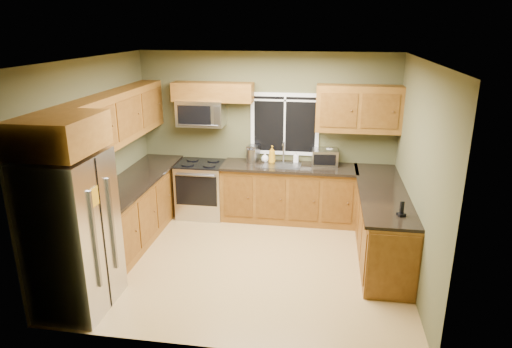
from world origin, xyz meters
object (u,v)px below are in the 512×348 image
(microwave, at_px, (201,113))
(paper_towel_roll, at_px, (329,156))
(refrigerator, at_px, (73,234))
(cordless_phone, at_px, (401,212))
(soap_bottle_c, at_px, (265,157))
(soap_bottle_a, at_px, (272,154))
(coffee_maker, at_px, (253,154))
(kettle, at_px, (251,155))
(range, at_px, (202,189))
(toaster_oven, at_px, (325,157))
(soap_bottle_b, at_px, (296,157))

(microwave, bearing_deg, paper_towel_roll, 2.03)
(refrigerator, distance_m, cordless_phone, 3.76)
(soap_bottle_c, bearing_deg, soap_bottle_a, -21.67)
(coffee_maker, bearing_deg, cordless_phone, -43.18)
(refrigerator, distance_m, paper_towel_roll, 4.08)
(refrigerator, relative_size, soap_bottle_c, 11.39)
(refrigerator, bearing_deg, kettle, 62.07)
(paper_towel_roll, height_order, soap_bottle_a, soap_bottle_a)
(microwave, height_order, paper_towel_roll, microwave)
(cordless_phone, bearing_deg, soap_bottle_a, 132.68)
(range, distance_m, coffee_maker, 1.05)
(range, height_order, toaster_oven, toaster_oven)
(toaster_oven, distance_m, soap_bottle_c, 0.97)
(range, height_order, kettle, kettle)
(range, bearing_deg, microwave, 90.02)
(coffee_maker, height_order, soap_bottle_b, coffee_maker)
(microwave, distance_m, soap_bottle_b, 1.71)
(refrigerator, relative_size, soap_bottle_b, 10.38)
(coffee_maker, relative_size, soap_bottle_b, 1.53)
(soap_bottle_b, bearing_deg, soap_bottle_a, -165.29)
(toaster_oven, relative_size, coffee_maker, 1.61)
(refrigerator, xyz_separation_m, soap_bottle_a, (1.86, 2.90, 0.18))
(microwave, relative_size, soap_bottle_b, 4.38)
(paper_towel_roll, height_order, soap_bottle_b, paper_towel_roll)
(cordless_phone, bearing_deg, soap_bottle_b, 124.44)
(soap_bottle_b, xyz_separation_m, cordless_phone, (1.39, -2.03, -0.03))
(soap_bottle_b, relative_size, cordless_phone, 0.94)
(refrigerator, bearing_deg, cordless_phone, 14.99)
(cordless_phone, bearing_deg, paper_towel_roll, 113.09)
(kettle, bearing_deg, cordless_phone, -41.90)
(paper_towel_roll, bearing_deg, cordless_phone, -66.91)
(paper_towel_roll, relative_size, soap_bottle_b, 1.64)
(refrigerator, relative_size, range, 1.92)
(range, distance_m, toaster_oven, 2.11)
(toaster_oven, relative_size, kettle, 1.54)
(microwave, bearing_deg, refrigerator, -103.34)
(soap_bottle_b, bearing_deg, refrigerator, -126.81)
(soap_bottle_a, xyz_separation_m, soap_bottle_c, (-0.12, 0.05, -0.07))
(coffee_maker, relative_size, kettle, 0.95)
(soap_bottle_a, bearing_deg, coffee_maker, 172.63)
(coffee_maker, xyz_separation_m, soap_bottle_b, (0.71, 0.06, -0.04))
(coffee_maker, bearing_deg, range, -168.65)
(refrigerator, relative_size, coffee_maker, 6.79)
(range, relative_size, kettle, 3.37)
(kettle, height_order, soap_bottle_c, kettle)
(range, bearing_deg, kettle, 6.86)
(range, bearing_deg, refrigerator, -103.97)
(microwave, bearing_deg, range, -89.98)
(microwave, relative_size, toaster_oven, 1.78)
(kettle, bearing_deg, coffee_maker, 75.92)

